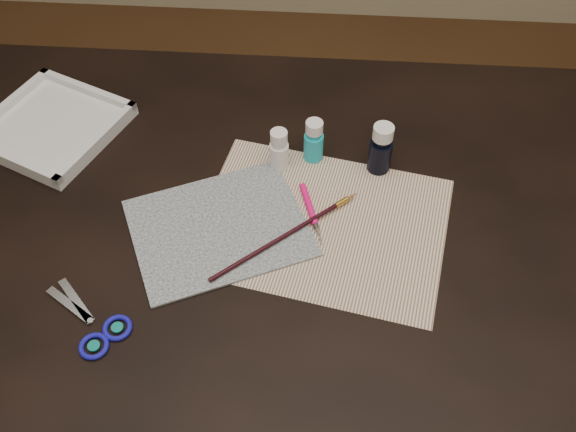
# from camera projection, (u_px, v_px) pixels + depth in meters

# --- Properties ---
(ground) EXTENTS (3.50, 3.50, 0.02)m
(ground) POSITION_uv_depth(u_px,v_px,m) (288.00, 423.00, 1.58)
(ground) COLOR #422614
(ground) RESTS_ON ground
(table) EXTENTS (1.30, 0.90, 0.75)m
(table) POSITION_uv_depth(u_px,v_px,m) (288.00, 350.00, 1.28)
(table) COLOR black
(table) RESTS_ON ground
(paper) EXTENTS (0.43, 0.36, 0.00)m
(paper) POSITION_uv_depth(u_px,v_px,m) (322.00, 224.00, 1.01)
(paper) COLOR silver
(paper) RESTS_ON table
(canvas) EXTENTS (0.33, 0.30, 0.00)m
(canvas) POSITION_uv_depth(u_px,v_px,m) (219.00, 228.00, 1.00)
(canvas) COLOR black
(canvas) RESTS_ON paper
(paint_bottle_white) EXTENTS (0.03, 0.03, 0.08)m
(paint_bottle_white) POSITION_uv_depth(u_px,v_px,m) (279.00, 150.00, 1.06)
(paint_bottle_white) COLOR white
(paint_bottle_white) RESTS_ON table
(paint_bottle_cyan) EXTENTS (0.04, 0.04, 0.08)m
(paint_bottle_cyan) POSITION_uv_depth(u_px,v_px,m) (314.00, 141.00, 1.07)
(paint_bottle_cyan) COLOR #1CB1C9
(paint_bottle_cyan) RESTS_ON table
(paint_bottle_navy) EXTENTS (0.05, 0.05, 0.09)m
(paint_bottle_navy) POSITION_uv_depth(u_px,v_px,m) (381.00, 148.00, 1.05)
(paint_bottle_navy) COLOR black
(paint_bottle_navy) RESTS_ON table
(paintbrush) EXTENTS (0.22, 0.19, 0.01)m
(paintbrush) POSITION_uv_depth(u_px,v_px,m) (288.00, 234.00, 0.98)
(paintbrush) COLOR black
(paintbrush) RESTS_ON canvas
(craft_knife) EXTENTS (0.05, 0.12, 0.01)m
(craft_knife) POSITION_uv_depth(u_px,v_px,m) (312.00, 214.00, 1.01)
(craft_knife) COLOR #FF0D78
(craft_knife) RESTS_ON paper
(scissors) EXTENTS (0.18, 0.16, 0.01)m
(scissors) POSITION_uv_depth(u_px,v_px,m) (81.00, 317.00, 0.90)
(scissors) COLOR silver
(scissors) RESTS_ON table
(palette_tray) EXTENTS (0.28, 0.28, 0.03)m
(palette_tray) POSITION_uv_depth(u_px,v_px,m) (52.00, 125.00, 1.13)
(palette_tray) COLOR silver
(palette_tray) RESTS_ON table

